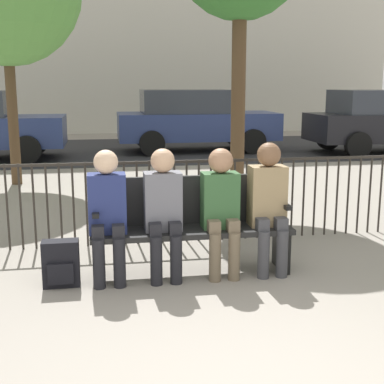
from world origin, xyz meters
The scene contains 9 objects.
park_bench centered at (0.00, 2.32, 0.50)m, with size 1.89×0.45×0.92m.
seated_person_0 centered at (-0.78, 2.19, 0.68)m, with size 0.34×0.39×1.21m.
seated_person_1 centered at (-0.27, 2.19, 0.68)m, with size 0.34×0.39×1.21m.
seated_person_2 centered at (0.27, 2.19, 0.69)m, with size 0.34×0.39×1.21m.
seated_person_3 centered at (0.73, 2.19, 0.70)m, with size 0.34×0.39×1.25m.
backpack centered at (-1.21, 2.12, 0.21)m, with size 0.32×0.20×0.42m.
fence_railing centered at (-0.02, 3.30, 0.56)m, with size 9.01×0.03×0.95m.
street_surface centered at (0.00, 12.00, 0.00)m, with size 24.00×6.00×0.01m.
parked_car_0 centered at (1.64, 11.51, 0.84)m, with size 4.20×1.94×1.62m.
Camera 1 is at (-0.82, -2.55, 1.79)m, focal length 50.00 mm.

